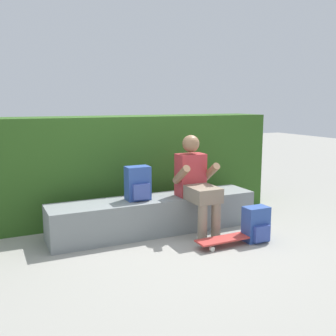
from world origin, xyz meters
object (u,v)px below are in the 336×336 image
Objects in this scene: skateboard_near_person at (230,238)px; backpack_on_bench at (138,184)px; bench_main at (155,215)px; backpack_on_ground at (256,225)px; person_skater at (196,181)px.

backpack_on_bench is at bearing 135.86° from skateboard_near_person.
backpack_on_bench is at bearing -177.55° from bench_main.
backpack_on_ground is at bearing -3.60° from skateboard_near_person.
bench_main reaches higher than skateboard_near_person.
backpack_on_bench reaches higher than skateboard_near_person.
backpack_on_bench is (-0.79, 0.77, 0.55)m from skateboard_near_person.
skateboard_near_person is at bearing -44.14° from backpack_on_bench.
bench_main reaches higher than backpack_on_ground.
bench_main is 3.19× the size of skateboard_near_person.
bench_main is 0.65m from person_skater.
skateboard_near_person is 2.01× the size of backpack_on_bench.
person_skater is 2.94× the size of backpack_on_bench.
backpack_on_bench is at bearing 145.21° from backpack_on_ground.
person_skater reaches higher than backpack_on_ground.
backpack_on_ground is (1.13, -0.79, -0.43)m from backpack_on_bench.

